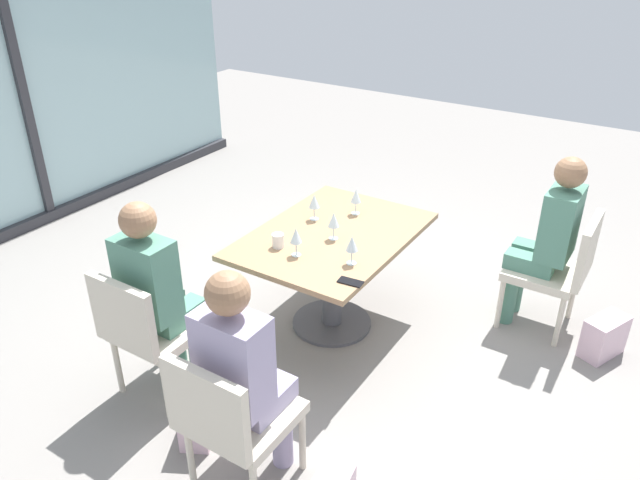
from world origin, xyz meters
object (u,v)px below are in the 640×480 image
Objects in this scene: wine_glass_3 at (296,236)px; chair_side_end at (231,417)px; chair_front_right at (559,266)px; cell_phone_on_table at (351,282)px; person_front_right at (548,235)px; coffee_cup at (278,241)px; chair_far_left at (147,327)px; wine_glass_0 at (356,196)px; person_far_left at (157,288)px; handbag_2 at (604,337)px; person_side_end at (243,370)px; dining_table_main at (333,256)px; wine_glass_4 at (352,244)px; wine_glass_2 at (334,221)px; wine_glass_1 at (314,202)px; handbag_0 at (199,415)px.

chair_side_end is at bearing -161.05° from wine_glass_3.
cell_phone_on_table is at bearing 144.67° from chair_front_right.
person_front_right is 1.80m from coffee_cup.
wine_glass_0 reaches higher than chair_far_left.
person_front_right is at bearing -46.39° from wine_glass_3.
person_far_left reaches higher than handbag_2.
cell_phone_on_table is at bearing -102.24° from wine_glass_3.
coffee_cup is (0.73, -0.32, 0.08)m from person_far_left.
person_side_end is at bearing -152.28° from coffee_cup.
wine_glass_0 is at bearing -17.97° from chair_far_left.
cell_phone_on_table reaches higher than dining_table_main.
dining_table_main is 1.44m from person_front_right.
coffee_cup is at bearing 129.52° from person_front_right.
chair_far_left is at bearing 137.46° from chair_front_right.
wine_glass_0 is 0.70m from wine_glass_4.
person_front_right is 1.71m from wine_glass_3.
person_side_end reaches higher than chair_far_left.
wine_glass_0 is 0.71m from coffee_cup.
cell_phone_on_table is at bearing -3.94° from person_side_end.
person_far_left is 1.17m from wine_glass_2.
coffee_cup reaches higher than cell_phone_on_table.
chair_front_right is (0.80, -1.30, -0.06)m from dining_table_main.
coffee_cup reaches higher than handbag_2.
cell_phone_on_table reaches higher than handbag_2.
wine_glass_0 is (-0.46, 1.22, 0.16)m from person_front_right.
wine_glass_1 is 1.28× the size of cell_phone_on_table.
wine_glass_1 is at bearing 63.16° from dining_table_main.
wine_glass_4 is 1.83m from handbag_2.
chair_side_end is 0.58m from handbag_0.
wine_glass_2 and wine_glass_3 have the same top height.
coffee_cup is (-1.14, 1.50, 0.28)m from chair_front_right.
person_front_right is at bearing 99.32° from handbag_2.
person_far_left reaches higher than chair_front_right.
wine_glass_0 is 2.06× the size of coffee_cup.
wine_glass_2 is at bearing 137.88° from handbag_2.
chair_side_end is 0.23m from person_side_end.
person_side_end is at bearing 169.93° from cell_phone_on_table.
handbag_2 is (-0.12, -0.38, -0.36)m from chair_front_right.
person_side_end is 6.81× the size of wine_glass_3.
chair_far_left and chair_side_end have the same top height.
handbag_2 is at bearing -61.47° from coffee_cup.
chair_side_end is at bearing -114.88° from person_far_left.
chair_front_right is (2.27, -0.96, 0.00)m from chair_side_end.
dining_table_main is 0.51m from wine_glass_4.
cell_phone_on_table is (-0.12, -0.60, -0.04)m from coffee_cup.
dining_table_main reaches higher than handbag_2.
person_front_right is at bearing -53.11° from wine_glass_2.
wine_glass_4 reaches higher than dining_table_main.
dining_table_main is 7.14× the size of wine_glass_2.
wine_glass_0 is at bearing 3.56° from dining_table_main.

